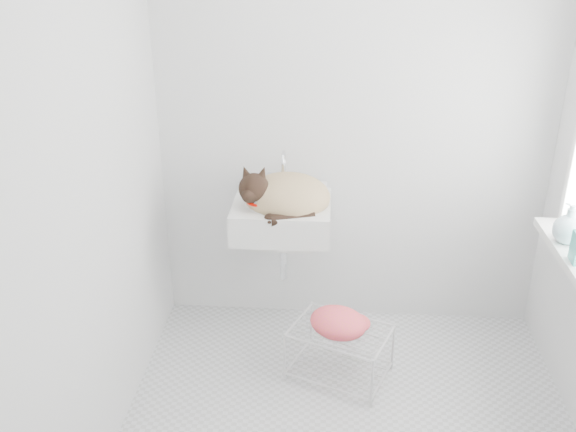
# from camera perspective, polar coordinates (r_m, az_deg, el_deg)

# --- Properties ---
(floor) EXTENTS (2.20, 2.00, 0.02)m
(floor) POSITION_cam_1_polar(r_m,az_deg,el_deg) (3.26, 5.45, -18.22)
(floor) COLOR silver
(floor) RESTS_ON ground
(back_wall) EXTENTS (2.20, 0.02, 2.50)m
(back_wall) POSITION_cam_1_polar(r_m,az_deg,el_deg) (3.52, 6.01, 8.73)
(back_wall) COLOR silver
(back_wall) RESTS_ON ground
(left_wall) EXTENTS (0.02, 2.00, 2.50)m
(left_wall) POSITION_cam_1_polar(r_m,az_deg,el_deg) (2.75, -17.00, 3.15)
(left_wall) COLOR silver
(left_wall) RESTS_ON ground
(sink) EXTENTS (0.53, 0.46, 0.21)m
(sink) POSITION_cam_1_polar(r_m,az_deg,el_deg) (3.42, -0.55, 1.24)
(sink) COLOR white
(sink) RESTS_ON back_wall
(faucet) EXTENTS (0.19, 0.13, 0.19)m
(faucet) POSITION_cam_1_polar(r_m,az_deg,el_deg) (3.53, -0.33, 4.48)
(faucet) COLOR silver
(faucet) RESTS_ON sink
(cat) EXTENTS (0.48, 0.39, 0.30)m
(cat) POSITION_cam_1_polar(r_m,az_deg,el_deg) (3.39, -0.39, 1.75)
(cat) COLOR tan
(cat) RESTS_ON sink
(wire_rack) EXTENTS (0.58, 0.50, 0.29)m
(wire_rack) POSITION_cam_1_polar(r_m,az_deg,el_deg) (3.45, 4.66, -12.05)
(wire_rack) COLOR silver
(wire_rack) RESTS_ON floor
(towel) EXTENTS (0.37, 0.34, 0.13)m
(towel) POSITION_cam_1_polar(r_m,az_deg,el_deg) (3.32, 4.52, -10.03)
(towel) COLOR orange
(towel) RESTS_ON wire_rack
(bottle_c) EXTENTS (0.20, 0.20, 0.19)m
(bottle_c) POSITION_cam_1_polar(r_m,az_deg,el_deg) (3.27, 23.77, -2.14)
(bottle_c) COLOR silver
(bottle_c) RESTS_ON windowsill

